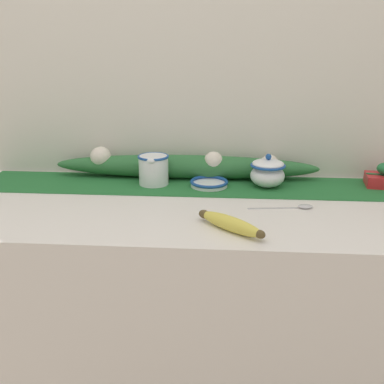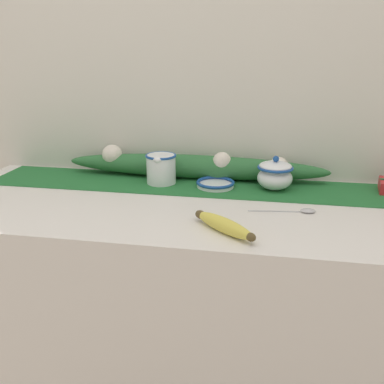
{
  "view_description": "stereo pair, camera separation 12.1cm",
  "coord_description": "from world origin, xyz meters",
  "views": [
    {
      "loc": [
        0.13,
        -1.19,
        1.31
      ],
      "look_at": [
        0.04,
        -0.04,
        0.92
      ],
      "focal_mm": 40.0,
      "sensor_mm": 36.0,
      "label": 1
    },
    {
      "loc": [
        0.25,
        -1.17,
        1.31
      ],
      "look_at": [
        0.04,
        -0.04,
        0.92
      ],
      "focal_mm": 40.0,
      "sensor_mm": 36.0,
      "label": 2
    }
  ],
  "objects": [
    {
      "name": "countertop",
      "position": [
        0.0,
        0.0,
        0.43
      ],
      "size": [
        1.5,
        0.6,
        0.87
      ],
      "primitive_type": "cube",
      "color": "silver",
      "rests_on": "ground_plane"
    },
    {
      "name": "back_wall",
      "position": [
        0.0,
        0.32,
        1.2
      ],
      "size": [
        2.3,
        0.04,
        2.4
      ],
      "primitive_type": "cube",
      "color": "silver",
      "rests_on": "ground_plane"
    },
    {
      "name": "table_runner",
      "position": [
        0.0,
        0.17,
        0.87
      ],
      "size": [
        1.38,
        0.24,
        0.0
      ],
      "primitive_type": "cube",
      "color": "#236B33",
      "rests_on": "countertop"
    },
    {
      "name": "cream_pitcher",
      "position": [
        -0.1,
        0.17,
        0.93
      ],
      "size": [
        0.1,
        0.12,
        0.1
      ],
      "color": "white",
      "rests_on": "countertop"
    },
    {
      "name": "sugar_bowl",
      "position": [
        0.28,
        0.17,
        0.92
      ],
      "size": [
        0.12,
        0.12,
        0.11
      ],
      "color": "white",
      "rests_on": "countertop"
    },
    {
      "name": "small_dish",
      "position": [
        0.09,
        0.16,
        0.88
      ],
      "size": [
        0.13,
        0.13,
        0.02
      ],
      "color": "white",
      "rests_on": "countertop"
    },
    {
      "name": "banana",
      "position": [
        0.15,
        -0.19,
        0.89
      ],
      "size": [
        0.18,
        0.16,
        0.04
      ],
      "rotation": [
        0.0,
        0.0,
        -0.71
      ],
      "color": "#DBCC4C",
      "rests_on": "countertop"
    },
    {
      "name": "spoon",
      "position": [
        0.36,
        -0.01,
        0.87
      ],
      "size": [
        0.19,
        0.04,
        0.01
      ],
      "rotation": [
        0.0,
        0.0,
        0.13
      ],
      "color": "#B7B7BC",
      "rests_on": "countertop"
    },
    {
      "name": "poinsettia_garland",
      "position": [
        -0.0,
        0.25,
        0.92
      ],
      "size": [
        0.93,
        0.09,
        0.11
      ],
      "color": "#2D6B38",
      "rests_on": "countertop"
    }
  ]
}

